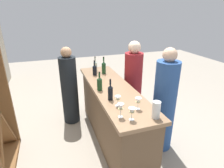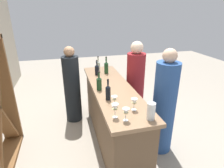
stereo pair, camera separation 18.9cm
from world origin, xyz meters
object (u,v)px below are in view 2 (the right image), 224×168
object	(u,v)px
wine_bottle_rightmost_clear_pale	(98,66)
wine_glass_near_center	(126,112)
wine_glass_near_right	(114,99)
wine_bottle_second_right_olive_green	(106,67)
person_right_guest	(72,88)
wine_bottle_second_left_olive_green	(99,83)
wine_bottle_center_near_black	(97,69)
person_center_guest	(164,107)
wine_glass_far_left	(115,108)
person_left_guest	(135,86)
wine_bottle_leftmost_near_black	(108,92)
wine_glass_near_left	(134,102)
water_pitcher	(151,111)

from	to	relation	value
wine_bottle_rightmost_clear_pale	wine_glass_near_center	xyz separation A→B (m)	(-1.79, 0.04, -0.01)
wine_glass_near_center	wine_glass_near_right	distance (m)	0.35
wine_bottle_second_right_olive_green	person_right_guest	bearing A→B (deg)	81.30
wine_bottle_second_right_olive_green	wine_glass_near_center	bearing A→B (deg)	174.31
wine_bottle_second_left_olive_green	wine_bottle_center_near_black	size ratio (longest dim) A/B	1.05
person_center_guest	person_right_guest	world-z (taller)	person_center_guest
wine_bottle_rightmost_clear_pale	wine_glass_far_left	distance (m)	1.70
wine_bottle_second_right_olive_green	wine_glass_near_center	xyz separation A→B (m)	(-1.63, 0.16, -0.02)
wine_glass_far_left	person_left_guest	world-z (taller)	person_left_guest
wine_bottle_leftmost_near_black	wine_bottle_second_right_olive_green	distance (m)	1.11
wine_bottle_second_right_olive_green	person_center_guest	distance (m)	1.32
wine_bottle_second_left_olive_green	wine_glass_near_right	distance (m)	0.56
wine_bottle_leftmost_near_black	person_left_guest	bearing A→B (deg)	-41.10
wine_bottle_leftmost_near_black	person_center_guest	world-z (taller)	person_center_guest
wine_bottle_rightmost_clear_pale	person_left_guest	size ratio (longest dim) A/B	0.19
person_center_guest	wine_bottle_center_near_black	bearing A→B (deg)	-76.48
wine_bottle_second_right_olive_green	person_right_guest	distance (m)	0.77
wine_glass_near_left	water_pitcher	distance (m)	0.26
wine_bottle_leftmost_near_black	person_left_guest	size ratio (longest dim) A/B	0.19
person_center_guest	water_pitcher	bearing A→B (deg)	25.08
wine_glass_far_left	person_right_guest	bearing A→B (deg)	13.62
person_left_guest	wine_bottle_rightmost_clear_pale	bearing A→B (deg)	-35.26
person_left_guest	wine_bottle_second_left_olive_green	bearing A→B (deg)	30.40
person_center_guest	person_left_guest	bearing A→B (deg)	-104.81
wine_glass_near_left	wine_bottle_center_near_black	bearing A→B (deg)	7.81
wine_bottle_center_near_black	wine_bottle_rightmost_clear_pale	distance (m)	0.20
wine_bottle_leftmost_near_black	wine_glass_near_right	distance (m)	0.20
person_left_guest	person_right_guest	bearing A→B (deg)	-18.64
wine_bottle_rightmost_clear_pale	wine_glass_far_left	bearing A→B (deg)	175.51
wine_bottle_second_left_olive_green	water_pitcher	world-z (taller)	wine_bottle_second_left_olive_green
wine_bottle_rightmost_clear_pale	person_left_guest	world-z (taller)	person_left_guest
wine_bottle_second_left_olive_green	wine_bottle_second_right_olive_green	bearing A→B (deg)	-20.89
wine_bottle_rightmost_clear_pale	water_pitcher	distance (m)	1.85
wine_bottle_second_right_olive_green	wine_glass_near_right	distance (m)	1.30
wine_glass_near_left	wine_glass_near_right	distance (m)	0.26
wine_bottle_rightmost_clear_pale	wine_glass_far_left	size ratio (longest dim) A/B	1.76
person_center_guest	person_right_guest	distance (m)	1.76
wine_bottle_second_right_olive_green	person_center_guest	world-z (taller)	person_center_guest
person_left_guest	person_right_guest	size ratio (longest dim) A/B	1.07
wine_bottle_center_near_black	wine_bottle_rightmost_clear_pale	size ratio (longest dim) A/B	0.93
wine_bottle_leftmost_near_black	wine_bottle_second_right_olive_green	bearing A→B (deg)	-11.85
wine_bottle_rightmost_clear_pale	person_left_guest	xyz separation A→B (m)	(-0.42, -0.62, -0.33)
water_pitcher	person_center_guest	distance (m)	0.81
wine_bottle_second_right_olive_green	wine_glass_near_center	distance (m)	1.64
wine_bottle_rightmost_clear_pale	wine_glass_near_right	xyz separation A→B (m)	(-1.44, 0.07, -0.02)
wine_glass_near_center	person_right_guest	size ratio (longest dim) A/B	0.10
wine_bottle_second_right_olive_green	wine_glass_near_right	bearing A→B (deg)	171.37
wine_glass_near_left	person_right_guest	size ratio (longest dim) A/B	0.10
wine_bottle_second_right_olive_green	wine_glass_near_left	distance (m)	1.44
wine_bottle_leftmost_near_black	wine_bottle_second_left_olive_green	world-z (taller)	wine_bottle_leftmost_near_black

